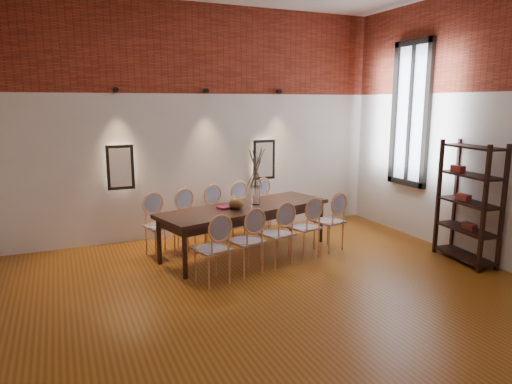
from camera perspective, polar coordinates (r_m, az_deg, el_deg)
name	(u,v)px	position (r m, az deg, el deg)	size (l,w,h in m)	color
floor	(284,314)	(5.37, 3.56, -14.95)	(7.00, 7.00, 0.02)	#8E4D15
wall_back	(194,123)	(8.15, -7.80, 8.56)	(7.00, 0.10, 4.00)	silver
brick_band_back	(193,48)	(8.13, -7.90, 17.38)	(7.00, 0.02, 1.50)	maroon
niche_left	(120,167)	(7.86, -16.62, 2.99)	(0.36, 0.06, 0.66)	#FFEAC6
niche_right	(263,160)	(8.56, 0.93, 4.08)	(0.36, 0.06, 0.66)	#FFEAC6
spot_fixture_left	(116,90)	(7.76, -17.11, 12.12)	(0.08, 0.08, 0.10)	black
spot_fixture_mid	(206,91)	(8.08, -6.24, 12.48)	(0.08, 0.08, 0.10)	black
spot_fixture_right	(279,91)	(8.60, 2.90, 12.44)	(0.08, 0.08, 0.10)	black
window_glass	(411,114)	(8.47, 18.82, 9.19)	(0.02, 0.78, 2.38)	silver
window_frame	(410,114)	(8.46, 18.71, 9.19)	(0.08, 0.90, 2.50)	black
window_mullion	(410,114)	(8.46, 18.71, 9.19)	(0.06, 0.06, 2.40)	black
dining_table	(246,229)	(7.25, -1.26, -4.68)	(2.82, 0.91, 0.75)	#321B14
chair_near_a	(212,249)	(6.03, -5.52, -7.10)	(0.44, 0.44, 0.94)	tan
chair_near_b	(246,241)	(6.34, -1.25, -6.13)	(0.44, 0.44, 0.94)	tan
chair_near_c	(277,234)	(6.68, 2.59, -5.22)	(0.44, 0.44, 0.94)	tan
chair_near_d	(304,227)	(7.05, 6.03, -4.39)	(0.44, 0.44, 0.94)	tan
chair_near_e	(329,221)	(7.45, 9.11, -3.63)	(0.44, 0.44, 0.94)	tan
chair_far_a	(160,226)	(7.25, -11.95, -4.16)	(0.44, 0.44, 0.94)	tan
chair_far_b	(191,220)	(7.51, -8.12, -3.49)	(0.44, 0.44, 0.94)	tan
chair_far_c	(220,215)	(7.80, -4.56, -2.86)	(0.44, 0.44, 0.94)	tan
chair_far_d	(246,210)	(8.12, -1.29, -2.26)	(0.44, 0.44, 0.94)	tan
chair_far_e	(270,206)	(8.47, 1.73, -1.71)	(0.44, 0.44, 0.94)	tan
vase	(256,195)	(7.25, -0.02, -0.41)	(0.14, 0.14, 0.30)	silver
dried_branches	(256,167)	(7.17, -0.02, 3.11)	(0.50, 0.50, 0.70)	#4C432E
bowl	(236,203)	(6.97, -2.47, -1.39)	(0.24, 0.24, 0.18)	brown
book	(226,207)	(7.05, -3.74, -1.89)	(0.26, 0.18, 0.03)	maroon
shelving_rack	(469,203)	(7.42, 25.05, -1.21)	(0.38, 1.00, 1.80)	black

